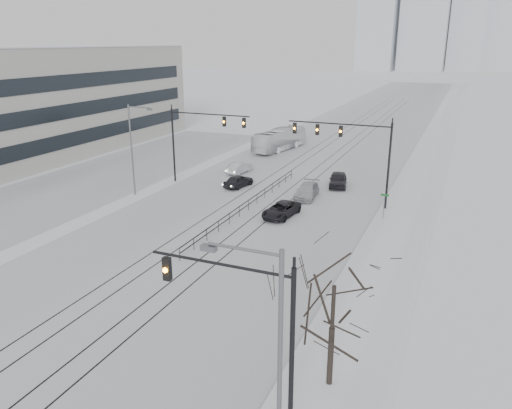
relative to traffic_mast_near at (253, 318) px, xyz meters
name	(u,v)px	position (x,y,z in m)	size (l,w,h in m)	color
road	(332,148)	(-10.79, 54.00, -4.55)	(22.00, 260.00, 0.02)	silver
sidewalk_east	(431,156)	(2.71, 54.00, -4.48)	(5.00, 260.00, 0.16)	white
curb	(412,155)	(0.26, 54.00, -4.50)	(0.10, 260.00, 0.12)	gray
parking_strip	(107,175)	(-30.79, 29.00, -4.55)	(14.00, 60.00, 0.03)	silver
tram_rails	(285,183)	(-10.79, 34.00, -4.54)	(5.30, 180.00, 0.01)	black
skyline	(455,8)	(-5.77, 267.63, 26.08)	(96.00, 48.00, 72.00)	#ADB3BE
traffic_mast_near	(253,318)	(0.00, 0.00, 0.00)	(6.10, 0.37, 7.00)	black
traffic_mast_ne	(353,145)	(-2.64, 29.00, 1.20)	(9.60, 0.37, 8.00)	black
traffic_mast_nw	(197,133)	(-19.31, 30.00, 1.01)	(9.10, 0.37, 8.00)	black
street_light_east	(271,359)	(1.91, -3.00, 0.65)	(2.73, 0.25, 9.00)	#595B60
street_light_west	(134,144)	(-22.99, 24.00, 0.65)	(2.73, 0.25, 9.00)	#595B60
bare_tree	(334,297)	(2.41, 3.00, -0.07)	(4.40, 4.40, 6.10)	black
median_fence	(248,205)	(-10.79, 24.00, -4.04)	(0.06, 24.00, 1.00)	black
street_sign	(384,203)	(1.01, 26.00, -2.96)	(0.70, 0.06, 2.40)	#595B60
sedan_sb_inner	(239,181)	(-14.83, 30.58, -3.90)	(1.58, 3.91, 1.33)	black
sedan_sb_outer	(239,168)	(-17.19, 35.92, -3.90)	(1.40, 4.02, 1.33)	#B3B6BC
sedan_nb_front	(281,210)	(-7.43, 23.52, -3.93)	(2.08, 4.52, 1.26)	black
sedan_nb_right	(307,191)	(-7.05, 29.79, -3.89)	(1.89, 4.66, 1.35)	#B4B6BD
sedan_nb_far	(338,180)	(-5.19, 34.90, -3.81)	(1.78, 4.41, 1.50)	black
box_truck	(279,140)	(-17.44, 49.98, -3.07)	(2.51, 10.73, 2.99)	white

